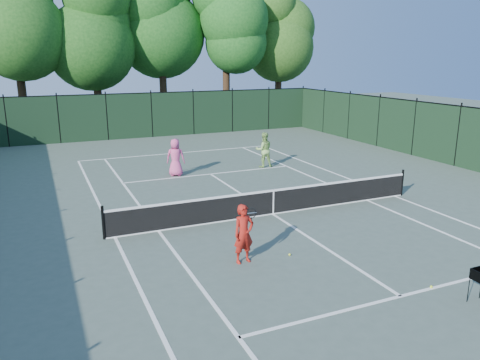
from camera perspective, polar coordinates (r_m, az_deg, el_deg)
name	(u,v)px	position (r m, az deg, el deg)	size (l,w,h in m)	color
ground	(273,214)	(16.61, 4.04, -4.18)	(90.00, 90.00, 0.00)	#47564B
sideline_doubles_left	(115,237)	(15.01, -14.99, -6.78)	(0.10, 23.77, 0.01)	white
sideline_doubles_right	(395,196)	(19.67, 18.35, -1.88)	(0.10, 23.77, 0.01)	white
sideline_singles_left	(159,231)	(15.24, -9.88, -6.14)	(0.10, 23.77, 0.01)	white
sideline_singles_right	(367,200)	(18.80, 15.23, -2.40)	(0.10, 23.77, 0.01)	white
baseline_far	(178,153)	(27.34, -7.60, 3.29)	(10.97, 0.10, 0.01)	white
service_line_near	(401,296)	(11.80, 18.99, -13.25)	(8.23, 0.10, 0.01)	white
service_line_far	(210,174)	(22.24, -3.62, 0.74)	(8.23, 0.10, 0.01)	white
center_service_line	(273,214)	(16.61, 4.04, -4.17)	(0.10, 12.80, 0.01)	white
tennis_net	(273,201)	(16.47, 4.07, -2.61)	(11.69, 0.09, 1.06)	black
fence_far	(152,115)	(32.95, -10.71, 7.75)	(24.00, 0.05, 3.00)	black
tree_1	(12,5)	(36.04, -26.05, 18.63)	(6.80, 6.80, 13.98)	black
tree_2	(92,22)	(36.03, -17.55, 17.86)	(6.00, 6.00, 12.40)	black
tree_3	(160,7)	(37.55, -9.73, 20.11)	(7.00, 7.00, 14.45)	black
tree_4	(226,20)	(38.38, -1.74, 18.89)	(6.20, 6.20, 12.97)	black
tree_5	(279,28)	(40.93, 4.83, 17.99)	(5.80, 5.80, 12.23)	black
coach	(244,234)	(12.57, 0.46, -6.56)	(0.88, 0.68, 1.62)	#A41A12
player_pink	(176,157)	(21.92, -7.87, 2.76)	(1.00, 0.84, 1.75)	#D04984
player_green	(264,150)	(23.49, 2.93, 3.70)	(0.97, 0.82, 1.76)	#8BBA5D
loose_ball_near_cart	(431,287)	(12.42, 22.29, -11.96)	(0.07, 0.07, 0.07)	#CDE92F
loose_ball_midcourt	(290,255)	(13.31, 6.07, -9.03)	(0.07, 0.07, 0.07)	yellow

